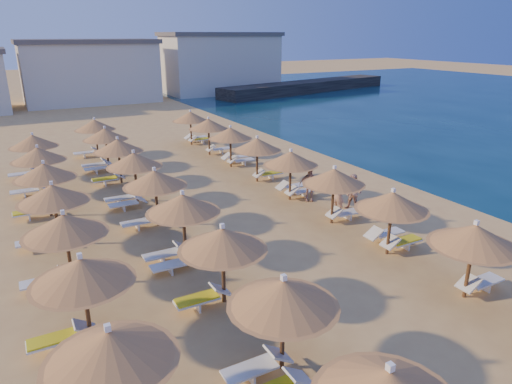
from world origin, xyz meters
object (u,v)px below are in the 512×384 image
parasol_row_west (183,205)px  beachgoer_b (353,193)px  jetty (308,87)px  beachgoer_a (339,194)px  parasol_row_east (334,178)px  beachgoer_c (309,185)px

parasol_row_west → beachgoer_b: size_ratio=21.11×
jetty → beachgoer_a: size_ratio=16.17×
jetty → beachgoer_a: beachgoer_a is taller
jetty → beachgoer_a: bearing=-135.9°
parasol_row_east → beachgoer_a: parasol_row_east is taller
jetty → parasol_row_east: (-26.61, -40.17, 1.33)m
parasol_row_west → beachgoer_b: 8.70m
parasol_row_east → beachgoer_c: size_ratio=21.88×
parasol_row_west → beachgoer_c: 8.15m
parasol_row_east → parasol_row_west: 6.79m
parasol_row_east → parasol_row_west: size_ratio=1.00×
jetty → beachgoer_c: beachgoer_c is taller
parasol_row_east → parasol_row_west: bearing=180.0°
beachgoer_c → parasol_row_west: bearing=-130.0°
beachgoer_b → beachgoer_c: beachgoer_b is taller
beachgoer_b → parasol_row_east: bearing=-89.7°
beachgoer_b → beachgoer_a: 0.85m
jetty → beachgoer_c: 45.42m
parasol_row_east → parasol_row_west: (-6.79, 0.00, 0.00)m
beachgoer_c → beachgoer_a: (0.19, -2.05, 0.09)m
parasol_row_east → beachgoer_b: parasol_row_east is taller
parasol_row_east → beachgoer_a: 1.68m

